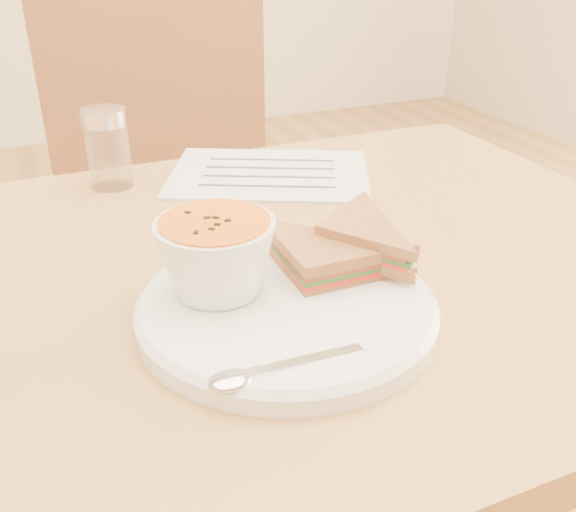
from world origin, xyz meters
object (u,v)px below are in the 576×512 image
chair_far (177,267)px  plate (287,309)px  condiment_shaker (108,148)px  soup_bowl (217,260)px

chair_far → plate: size_ratio=3.58×
plate → condiment_shaker: (-0.09, 0.39, 0.04)m
chair_far → condiment_shaker: size_ratio=9.27×
chair_far → plate: chair_far is taller
plate → soup_bowl: soup_bowl is taller
plate → soup_bowl: (-0.05, 0.03, 0.04)m
condiment_shaker → plate: bearing=-77.2°
chair_far → soup_bowl: 0.67m
condiment_shaker → chair_far: bearing=61.3°
plate → soup_bowl: bearing=147.1°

